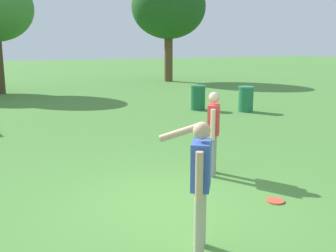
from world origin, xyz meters
TOP-DOWN VIEW (x-y plane):
  - ground_plane at (0.00, 0.00)m, footprint 120.00×120.00m
  - person_thrower at (1.46, 1.07)m, footprint 0.40×0.52m
  - person_catcher at (-0.23, -1.35)m, footprint 0.54×0.83m
  - frisbee at (1.67, -0.54)m, footprint 0.29×0.29m
  - trash_can_beside_table at (6.48, 6.86)m, footprint 0.59×0.59m
  - trash_can_further_along at (5.03, 7.99)m, footprint 0.59×0.59m
  - tree_back_left at (9.10, 19.32)m, footprint 4.96×4.96m

SIDE VIEW (x-z plane):
  - ground_plane at x=0.00m, z-range 0.00..0.00m
  - frisbee at x=1.67m, z-range 0.00..0.03m
  - trash_can_beside_table at x=6.48m, z-range 0.00..0.96m
  - trash_can_further_along at x=5.03m, z-range 0.00..0.96m
  - person_thrower at x=1.46m, z-range 0.12..1.76m
  - person_catcher at x=-0.23m, z-range 0.14..1.78m
  - tree_back_left at x=9.10m, z-range 1.39..8.46m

